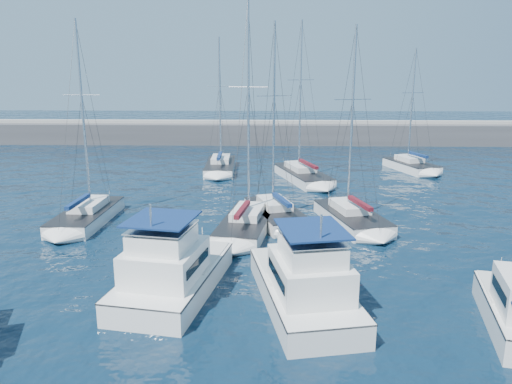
{
  "coord_description": "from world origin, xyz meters",
  "views": [
    {
      "loc": [
        -1.56,
        -23.63,
        11.19
      ],
      "look_at": [
        -2.42,
        9.11,
        3.0
      ],
      "focal_mm": 35.0,
      "sensor_mm": 36.0,
      "label": 1
    }
  ],
  "objects_px": {
    "sailboat_mid_a": "(87,215)",
    "sailboat_mid_c": "(276,214)",
    "sailboat_mid_d": "(352,217)",
    "sailboat_back_a": "(221,166)",
    "motor_yacht_port_inner": "(171,273)",
    "sailboat_mid_b": "(247,223)",
    "sailboat_back_b": "(302,175)",
    "motor_yacht_stbd_inner": "(305,286)",
    "sailboat_back_c": "(411,166)"
  },
  "relations": [
    {
      "from": "sailboat_back_b",
      "to": "sailboat_mid_c",
      "type": "bearing_deg",
      "value": -118.85
    },
    {
      "from": "sailboat_mid_a",
      "to": "sailboat_mid_c",
      "type": "xyz_separation_m",
      "value": [
        14.05,
        0.78,
        0.01
      ]
    },
    {
      "from": "sailboat_mid_a",
      "to": "sailboat_mid_d",
      "type": "relative_size",
      "value": 1.03
    },
    {
      "from": "sailboat_mid_a",
      "to": "motor_yacht_port_inner",
      "type": "bearing_deg",
      "value": -52.39
    },
    {
      "from": "motor_yacht_port_inner",
      "to": "sailboat_mid_c",
      "type": "relative_size",
      "value": 0.63
    },
    {
      "from": "sailboat_back_a",
      "to": "sailboat_mid_c",
      "type": "bearing_deg",
      "value": -73.92
    },
    {
      "from": "sailboat_mid_b",
      "to": "sailboat_mid_d",
      "type": "relative_size",
      "value": 1.11
    },
    {
      "from": "motor_yacht_port_inner",
      "to": "sailboat_back_b",
      "type": "height_order",
      "value": "sailboat_back_b"
    },
    {
      "from": "motor_yacht_stbd_inner",
      "to": "sailboat_mid_a",
      "type": "height_order",
      "value": "sailboat_mid_a"
    },
    {
      "from": "motor_yacht_stbd_inner",
      "to": "sailboat_mid_d",
      "type": "height_order",
      "value": "sailboat_mid_d"
    },
    {
      "from": "motor_yacht_port_inner",
      "to": "sailboat_mid_c",
      "type": "bearing_deg",
      "value": 77.01
    },
    {
      "from": "sailboat_mid_b",
      "to": "sailboat_mid_c",
      "type": "relative_size",
      "value": 1.08
    },
    {
      "from": "sailboat_mid_a",
      "to": "sailboat_mid_c",
      "type": "bearing_deg",
      "value": 5.05
    },
    {
      "from": "sailboat_mid_a",
      "to": "sailboat_mid_b",
      "type": "distance_m",
      "value": 12.07
    },
    {
      "from": "motor_yacht_stbd_inner",
      "to": "sailboat_mid_c",
      "type": "xyz_separation_m",
      "value": [
        -1.21,
        14.0,
        -0.6
      ]
    },
    {
      "from": "sailboat_back_a",
      "to": "sailboat_back_b",
      "type": "distance_m",
      "value": 9.8
    },
    {
      "from": "sailboat_back_b",
      "to": "sailboat_back_a",
      "type": "bearing_deg",
      "value": 136.07
    },
    {
      "from": "motor_yacht_stbd_inner",
      "to": "motor_yacht_port_inner",
      "type": "bearing_deg",
      "value": 158.1
    },
    {
      "from": "sailboat_mid_d",
      "to": "sailboat_back_b",
      "type": "distance_m",
      "value": 15.15
    },
    {
      "from": "sailboat_mid_c",
      "to": "sailboat_back_b",
      "type": "bearing_deg",
      "value": 61.42
    },
    {
      "from": "sailboat_mid_c",
      "to": "sailboat_back_a",
      "type": "height_order",
      "value": "sailboat_mid_c"
    },
    {
      "from": "sailboat_mid_d",
      "to": "sailboat_back_c",
      "type": "relative_size",
      "value": 1.06
    },
    {
      "from": "sailboat_mid_a",
      "to": "sailboat_mid_b",
      "type": "relative_size",
      "value": 0.93
    },
    {
      "from": "sailboat_back_c",
      "to": "motor_yacht_port_inner",
      "type": "bearing_deg",
      "value": -141.38
    },
    {
      "from": "motor_yacht_stbd_inner",
      "to": "sailboat_back_c",
      "type": "bearing_deg",
      "value": 56.01
    },
    {
      "from": "sailboat_mid_d",
      "to": "sailboat_back_a",
      "type": "distance_m",
      "value": 22.42
    },
    {
      "from": "sailboat_back_a",
      "to": "sailboat_back_c",
      "type": "distance_m",
      "value": 21.31
    },
    {
      "from": "sailboat_mid_d",
      "to": "sailboat_back_b",
      "type": "height_order",
      "value": "sailboat_back_b"
    },
    {
      "from": "sailboat_mid_a",
      "to": "sailboat_mid_b",
      "type": "height_order",
      "value": "sailboat_mid_b"
    },
    {
      "from": "sailboat_mid_b",
      "to": "motor_yacht_port_inner",
      "type": "bearing_deg",
      "value": -99.48
    },
    {
      "from": "sailboat_mid_b",
      "to": "sailboat_back_a",
      "type": "relative_size",
      "value": 1.08
    },
    {
      "from": "sailboat_mid_a",
      "to": "sailboat_back_c",
      "type": "xyz_separation_m",
      "value": [
        29.39,
        20.08,
        -0.0
      ]
    },
    {
      "from": "motor_yacht_port_inner",
      "to": "sailboat_mid_a",
      "type": "relative_size",
      "value": 0.63
    },
    {
      "from": "motor_yacht_port_inner",
      "to": "sailboat_back_c",
      "type": "bearing_deg",
      "value": 67.23
    },
    {
      "from": "motor_yacht_port_inner",
      "to": "sailboat_back_b",
      "type": "relative_size",
      "value": 0.58
    },
    {
      "from": "motor_yacht_stbd_inner",
      "to": "sailboat_mid_c",
      "type": "bearing_deg",
      "value": 83.95
    },
    {
      "from": "sailboat_back_b",
      "to": "sailboat_mid_d",
      "type": "bearing_deg",
      "value": -97.25
    },
    {
      "from": "sailboat_mid_b",
      "to": "sailboat_back_a",
      "type": "bearing_deg",
      "value": 109.08
    },
    {
      "from": "sailboat_back_c",
      "to": "sailboat_back_b",
      "type": "bearing_deg",
      "value": -175.84
    },
    {
      "from": "sailboat_mid_a",
      "to": "sailboat_back_b",
      "type": "height_order",
      "value": "sailboat_back_b"
    },
    {
      "from": "sailboat_back_b",
      "to": "motor_yacht_port_inner",
      "type": "bearing_deg",
      "value": -124.68
    },
    {
      "from": "sailboat_mid_d",
      "to": "sailboat_mid_a",
      "type": "bearing_deg",
      "value": 165.32
    },
    {
      "from": "sailboat_mid_b",
      "to": "sailboat_mid_c",
      "type": "height_order",
      "value": "sailboat_mid_b"
    },
    {
      "from": "sailboat_mid_c",
      "to": "sailboat_back_a",
      "type": "distance_m",
      "value": 19.41
    },
    {
      "from": "motor_yacht_port_inner",
      "to": "sailboat_mid_c",
      "type": "xyz_separation_m",
      "value": [
        5.46,
        12.72,
        -0.6
      ]
    },
    {
      "from": "sailboat_mid_b",
      "to": "sailboat_back_c",
      "type": "height_order",
      "value": "sailboat_mid_b"
    },
    {
      "from": "sailboat_mid_a",
      "to": "sailboat_back_a",
      "type": "bearing_deg",
      "value": 69.05
    },
    {
      "from": "sailboat_mid_c",
      "to": "sailboat_mid_b",
      "type": "bearing_deg",
      "value": -147.46
    },
    {
      "from": "sailboat_mid_c",
      "to": "sailboat_back_b",
      "type": "relative_size",
      "value": 0.92
    },
    {
      "from": "motor_yacht_port_inner",
      "to": "sailboat_back_c",
      "type": "relative_size",
      "value": 0.68
    }
  ]
}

